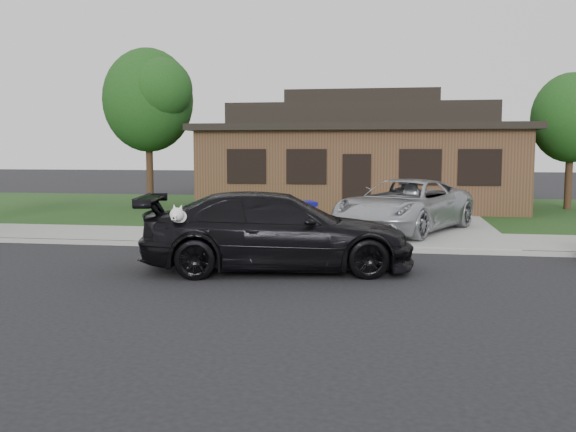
# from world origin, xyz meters

# --- Properties ---
(ground) EXTENTS (120.00, 120.00, 0.00)m
(ground) POSITION_xyz_m (0.00, 0.00, 0.00)
(ground) COLOR black
(ground) RESTS_ON ground
(sidewalk) EXTENTS (60.00, 3.00, 0.12)m
(sidewalk) POSITION_xyz_m (0.00, 5.00, 0.06)
(sidewalk) COLOR gray
(sidewalk) RESTS_ON ground
(curb) EXTENTS (60.00, 0.12, 0.12)m
(curb) POSITION_xyz_m (0.00, 3.50, 0.06)
(curb) COLOR gray
(curb) RESTS_ON ground
(lawn) EXTENTS (60.00, 13.00, 0.13)m
(lawn) POSITION_xyz_m (0.00, 13.00, 0.07)
(lawn) COLOR #193814
(lawn) RESTS_ON ground
(driveway) EXTENTS (4.50, 13.00, 0.14)m
(driveway) POSITION_xyz_m (6.00, 10.00, 0.07)
(driveway) COLOR gray
(driveway) RESTS_ON ground
(sedan) EXTENTS (5.78, 3.19, 1.59)m
(sedan) POSITION_xyz_m (2.98, 0.84, 0.79)
(sedan) COLOR black
(sedan) RESTS_ON ground
(minivan) EXTENTS (4.45, 5.84, 1.47)m
(minivan) POSITION_xyz_m (5.60, 6.39, 0.88)
(minivan) COLOR #ABADB2
(minivan) RESTS_ON driveway
(recycling_bin) EXTENTS (0.79, 0.79, 1.01)m
(recycling_bin) POSITION_xyz_m (3.04, 4.20, 0.63)
(recycling_bin) COLOR #0D2196
(recycling_bin) RESTS_ON sidewalk
(house) EXTENTS (12.60, 8.60, 4.65)m
(house) POSITION_xyz_m (4.00, 15.00, 2.13)
(house) COLOR #422B1C
(house) RESTS_ON ground
(tree_0) EXTENTS (3.78, 3.60, 6.34)m
(tree_0) POSITION_xyz_m (-4.34, 12.88, 4.48)
(tree_0) COLOR #332114
(tree_0) RESTS_ON ground
(tree_1) EXTENTS (3.15, 3.00, 5.25)m
(tree_1) POSITION_xyz_m (12.14, 14.40, 3.71)
(tree_1) COLOR #332114
(tree_1) RESTS_ON ground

